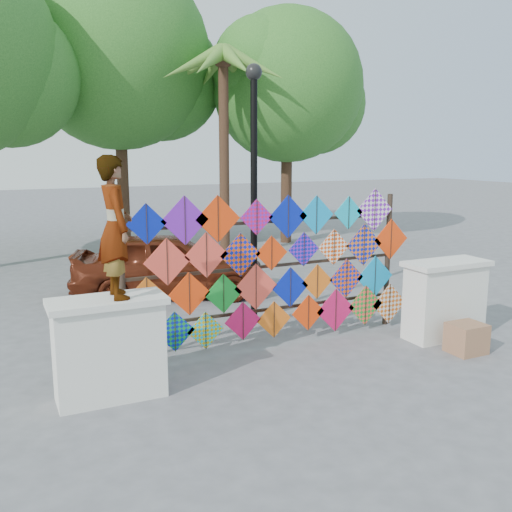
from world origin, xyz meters
name	(u,v)px	position (x,y,z in m)	size (l,w,h in m)	color
ground	(293,359)	(0.00, 0.00, 0.00)	(80.00, 80.00, 0.00)	gray
parapet_left	(109,348)	(-2.70, -0.20, 0.65)	(1.40, 0.65, 1.28)	silver
parapet_right	(445,299)	(2.70, -0.20, 0.65)	(1.40, 0.65, 1.28)	silver
kite_rack	(279,268)	(0.13, 0.73, 1.22)	(4.97, 0.24, 2.41)	black
tree_mid	(121,57)	(0.11, 11.03, 5.77)	(6.30, 5.60, 8.61)	#4A2F1F
tree_east	(289,87)	(5.09, 9.53, 4.99)	(5.40, 4.80, 7.42)	#4A2F1F
palm_tree	(223,78)	(2.20, 8.00, 4.95)	(3.62, 3.62, 5.83)	#4A2F1F
vendor_woman	(115,227)	(-2.56, -0.20, 2.13)	(0.62, 0.41, 1.71)	#99999E
sedan	(169,264)	(-0.56, 4.37, 0.68)	(1.60, 3.98, 1.36)	#541D0E
lamppost	(254,170)	(0.30, 2.00, 2.69)	(0.28, 0.28, 4.46)	black
cardboard_box_near	(466,338)	(2.50, -0.90, 0.23)	(0.51, 0.46, 0.46)	#8C6144
cardboard_box_far	(455,333)	(2.71, -0.46, 0.15)	(0.36, 0.33, 0.31)	#8C6144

